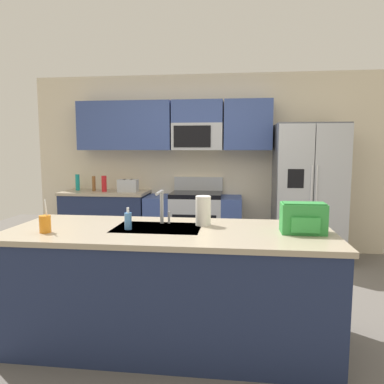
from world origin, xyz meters
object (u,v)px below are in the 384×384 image
(range_oven, at_px, (194,224))
(paper_towel_roll, at_px, (203,211))
(toaster, at_px, (128,186))
(pepper_mill, at_px, (94,184))
(soap_dispenser, at_px, (128,221))
(drink_cup_orange, at_px, (45,224))
(bottle_red, at_px, (104,184))
(refrigerator, at_px, (308,193))
(backpack, at_px, (303,217))
(bottle_teal, at_px, (78,182))
(sink_faucet, at_px, (162,204))

(range_oven, height_order, paper_towel_roll, paper_towel_roll)
(toaster, relative_size, pepper_mill, 1.27)
(toaster, height_order, soap_dispenser, toaster)
(drink_cup_orange, bearing_deg, paper_towel_roll, 19.26)
(pepper_mill, xyz_separation_m, bottle_red, (0.18, -0.05, 0.01))
(refrigerator, xyz_separation_m, drink_cup_orange, (-2.38, -2.54, 0.04))
(backpack, bearing_deg, paper_towel_roll, 166.27)
(soap_dispenser, bearing_deg, toaster, 106.81)
(bottle_red, relative_size, backpack, 0.72)
(bottle_teal, distance_m, backpack, 3.76)
(soap_dispenser, distance_m, paper_towel_roll, 0.61)
(pepper_mill, bearing_deg, drink_cup_orange, -75.57)
(bottle_red, height_order, soap_dispenser, bottle_red)
(drink_cup_orange, height_order, soap_dispenser, drink_cup_orange)
(refrigerator, height_order, drink_cup_orange, refrigerator)
(pepper_mill, relative_size, drink_cup_orange, 0.88)
(toaster, bearing_deg, pepper_mill, 174.64)
(sink_faucet, xyz_separation_m, backpack, (1.10, -0.20, -0.05))
(toaster, height_order, pepper_mill, pepper_mill)
(range_oven, xyz_separation_m, bottle_teal, (-1.76, 0.06, 0.58))
(bottle_teal, distance_m, bottle_red, 0.47)
(toaster, distance_m, bottle_red, 0.36)
(range_oven, relative_size, toaster, 4.86)
(soap_dispenser, bearing_deg, drink_cup_orange, -162.95)
(paper_towel_roll, relative_size, backpack, 0.75)
(refrigerator, bearing_deg, soap_dispenser, -127.21)
(drink_cup_orange, height_order, backpack, drink_cup_orange)
(bottle_teal, height_order, sink_faucet, sink_faucet)
(paper_towel_roll, bearing_deg, drink_cup_orange, -160.74)
(drink_cup_orange, bearing_deg, backpack, 6.43)
(sink_faucet, height_order, backpack, sink_faucet)
(toaster, relative_size, bottle_red, 1.22)
(soap_dispenser, bearing_deg, paper_towel_roll, 21.48)
(pepper_mill, height_order, soap_dispenser, pepper_mill)
(refrigerator, distance_m, backpack, 2.38)
(pepper_mill, relative_size, soap_dispenser, 1.29)
(refrigerator, relative_size, toaster, 6.61)
(range_oven, distance_m, sink_faucet, 2.29)
(range_oven, xyz_separation_m, backpack, (1.09, -2.40, 0.57))
(paper_towel_roll, bearing_deg, bottle_red, 127.19)
(backpack, bearing_deg, sink_faucet, 169.88)
(pepper_mill, xyz_separation_m, sink_faucet, (1.47, -2.20, 0.06))
(toaster, bearing_deg, refrigerator, -0.44)
(sink_faucet, bearing_deg, drink_cup_orange, -152.78)
(soap_dispenser, bearing_deg, refrigerator, 52.79)
(pepper_mill, bearing_deg, bottle_red, -16.99)
(drink_cup_orange, relative_size, soap_dispenser, 1.46)
(bottle_teal, bearing_deg, range_oven, -1.80)
(paper_towel_roll, bearing_deg, toaster, 120.66)
(refrigerator, distance_m, soap_dispenser, 2.97)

